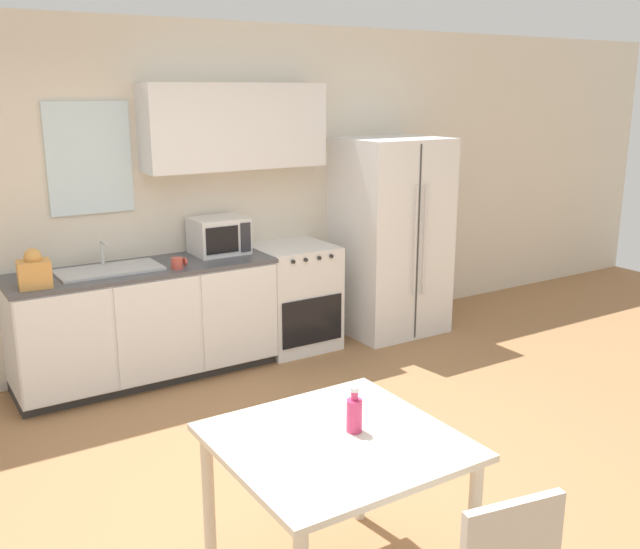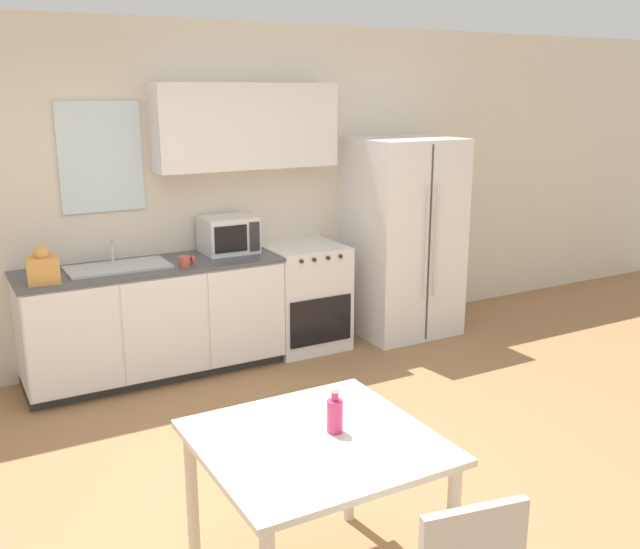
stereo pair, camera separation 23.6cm
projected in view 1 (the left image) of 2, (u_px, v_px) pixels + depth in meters
The scene contains 11 objects.
ground_plane at pixel (304, 488), 4.00m from camera, with size 12.00×12.00×0.00m, color #9E7047.
wall_back at pixel (161, 187), 5.60m from camera, with size 12.00×0.38×2.70m.
kitchen_counter at pixel (146, 323), 5.43m from camera, with size 1.97×0.65×0.89m.
oven_range at pixel (293, 297), 6.11m from camera, with size 0.65×0.64×0.89m.
refrigerator at pixel (390, 236), 6.45m from camera, with size 0.88×0.81×1.76m.
kitchen_sink at pixel (109, 269), 5.20m from camera, with size 0.74×0.39×0.21m.
microwave at pixel (219, 236), 5.72m from camera, with size 0.42×0.36×0.29m.
coffee_mug at pixel (177, 263), 5.25m from camera, with size 0.12×0.09×0.08m.
grocery_bag_0 at pixel (34, 271), 4.75m from camera, with size 0.23×0.20×0.27m.
dining_table at pixel (336, 462), 3.02m from camera, with size 0.96×0.93×0.75m.
drink_bottle at pixel (354, 414), 3.04m from camera, with size 0.07×0.07×0.20m.
Camera 1 is at (-1.83, -3.06, 2.18)m, focal length 40.00 mm.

